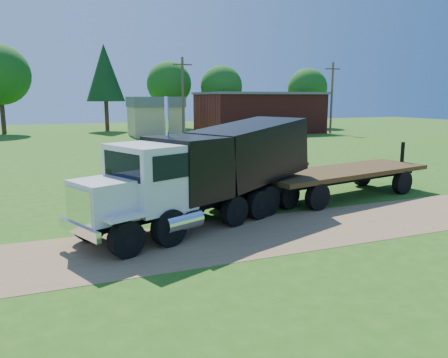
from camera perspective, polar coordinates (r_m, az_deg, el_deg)
name	(u,v)px	position (r m, az deg, el deg)	size (l,w,h in m)	color
ground	(308,228)	(16.04, 10.88, -6.32)	(140.00, 140.00, 0.00)	#265412
dirt_track	(308,228)	(16.03, 10.88, -6.30)	(120.00, 4.20, 0.01)	brown
white_semi_tractor	(153,190)	(14.64, -9.22, -1.48)	(7.76, 5.09, 4.65)	black
black_dump_truck	(223,165)	(16.80, -0.14, 1.90)	(8.67, 5.79, 3.76)	black
orange_pickup	(268,162)	(26.75, 5.72, 2.28)	(2.53, 5.50, 1.53)	#DA540A
flatbed_trailer	(343,176)	(21.26, 15.30, 0.44)	(9.47, 4.44, 2.34)	#3B2A12
spectator_b	(199,167)	(23.06, -3.33, 1.52)	(0.96, 0.74, 1.97)	#999999
brick_building	(259,112)	(59.11, 4.54, 8.68)	(15.40, 10.40, 5.30)	maroon
tan_shed	(156,116)	(54.31, -8.93, 8.17)	(6.20, 5.40, 4.70)	tan
utility_poles	(183,97)	(49.96, -5.39, 10.68)	(42.20, 0.28, 9.00)	#4D392B
tree_row	(131,82)	(63.96, -12.10, 12.27)	(56.24, 13.33, 11.78)	#342515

